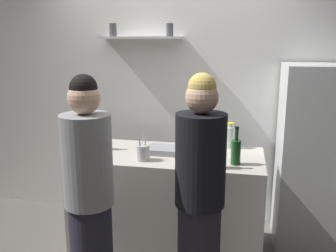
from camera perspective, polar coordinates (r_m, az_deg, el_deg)
name	(u,v)px	position (r m, az deg, el deg)	size (l,w,h in m)	color
back_wall_assembly	(172,98)	(3.87, 0.58, 4.38)	(4.80, 0.32, 2.60)	white
refrigerator	(314,159)	(3.57, 21.71, -4.80)	(0.62, 0.67, 1.69)	silver
counter	(168,204)	(3.36, 0.00, -11.97)	(1.64, 0.75, 0.93)	#B7B2A8
baking_pan	(167,150)	(3.22, -0.13, -3.77)	(0.34, 0.24, 0.05)	gray
utensil_holder	(143,153)	(3.02, -3.90, -4.16)	(0.11, 0.11, 0.21)	#B2B2B7
wine_bottle_amber_glass	(96,137)	(3.37, -11.13, -1.67)	(0.07, 0.07, 0.30)	#472814
wine_bottle_pale_glass	(211,152)	(2.83, 6.65, -3.98)	(0.07, 0.07, 0.35)	#B2BFB2
wine_bottle_green_glass	(236,151)	(2.95, 10.51, -3.80)	(0.08, 0.08, 0.31)	#19471E
water_bottle_plastic	(230,137)	(3.41, 9.65, -1.63)	(0.09, 0.09, 0.23)	silver
person_blonde	(200,198)	(2.56, 4.96, -11.14)	(0.34, 0.34, 1.69)	#262633
person_grey_hoodie	(89,198)	(2.62, -12.17, -10.89)	(0.34, 0.34, 1.68)	#262633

